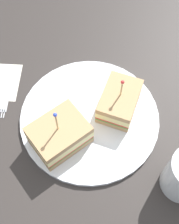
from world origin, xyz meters
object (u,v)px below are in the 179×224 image
(sandwich_half_front, at_px, (119,101))
(fork, at_px, (4,98))
(napkin, at_px, (0,82))
(plate, at_px, (90,118))
(sandwich_half_back, at_px, (59,135))

(sandwich_half_front, relative_size, fork, 0.92)
(sandwich_half_front, xyz_separation_m, napkin, (0.26, -0.08, -0.04))
(plate, xyz_separation_m, napkin, (0.20, -0.10, -0.00))
(sandwich_half_back, relative_size, fork, 1.02)
(sandwich_half_back, bearing_deg, napkin, -47.91)
(sandwich_half_back, height_order, napkin, sandwich_half_back)
(sandwich_half_back, distance_m, fork, 0.17)
(sandwich_half_front, height_order, napkin, sandwich_half_front)
(sandwich_half_back, xyz_separation_m, napkin, (0.14, -0.15, -0.04))
(fork, bearing_deg, sandwich_half_back, 138.55)
(plate, height_order, sandwich_half_front, sandwich_half_front)
(napkin, bearing_deg, sandwich_half_back, 132.09)
(sandwich_half_front, distance_m, sandwich_half_back, 0.14)
(sandwich_half_back, xyz_separation_m, fork, (0.12, -0.11, -0.04))
(plate, bearing_deg, napkin, -27.09)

